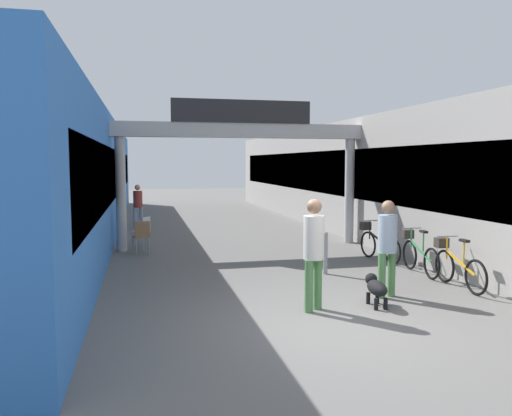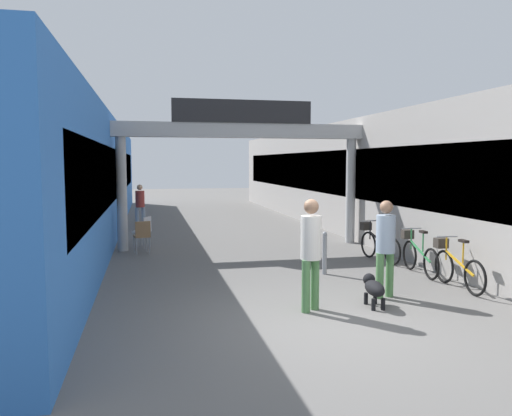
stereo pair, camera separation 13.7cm
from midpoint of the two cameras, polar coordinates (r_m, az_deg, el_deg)
The scene contains 14 objects.
ground_plane at distance 7.83m, azimuth 8.21°, elevation -12.98°, with size 80.00×80.00×0.00m, color #605E5B.
storefront_left at distance 18.10m, azimuth -20.46°, elevation 3.19°, with size 3.00×26.00×3.80m.
storefront_right at distance 19.56m, azimuth 10.67°, elevation 3.56°, with size 3.00×26.00×3.80m.
arcade_sign_gateway at distance 14.34m, azimuth -1.99°, elevation 7.41°, with size 7.40×0.47×4.19m.
pedestrian_with_dog at distance 9.28m, azimuth 14.38°, elevation -3.77°, with size 0.42×0.42×1.76m.
pedestrian_companion at distance 8.21m, azimuth 6.14°, elevation -4.39°, with size 0.47×0.47×1.85m.
pedestrian_carrying_crate at distance 19.38m, azimuth -13.54°, elevation 0.57°, with size 0.42×0.42×1.61m.
dog_on_leash at distance 8.81m, azimuth 13.10°, elevation -8.82°, with size 0.33×0.72×0.52m.
bicycle_orange_nearest at distance 10.55m, azimuth 21.57°, elevation -6.09°, with size 0.46×1.69×0.98m.
bicycle_green_second at distance 11.59m, azimuth 17.70°, elevation -4.97°, with size 0.46×1.69×0.98m.
bicycle_black_third at distance 12.85m, azimuth 13.39°, elevation -3.88°, with size 0.46×1.68×0.98m.
bollard_post_metal at distance 11.04m, azimuth 7.58°, elevation -5.06°, with size 0.10×0.10×0.94m.
cafe_chair_wood_nearer at distance 13.61m, azimuth -13.21°, elevation -2.93°, with size 0.47×0.47×0.89m.
cafe_chair_aluminium_farther at distance 14.63m, azimuth -13.03°, elevation -2.36°, with size 0.55×0.55×0.89m.
Camera 1 is at (-2.76, -6.92, 2.44)m, focal length 35.00 mm.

